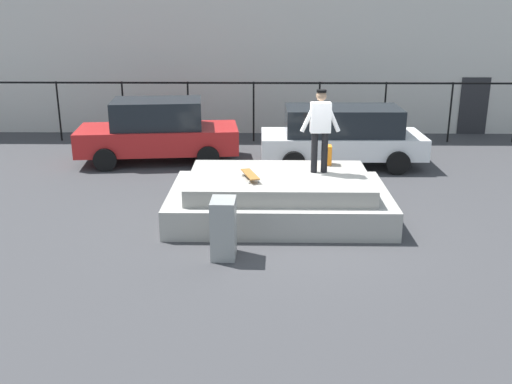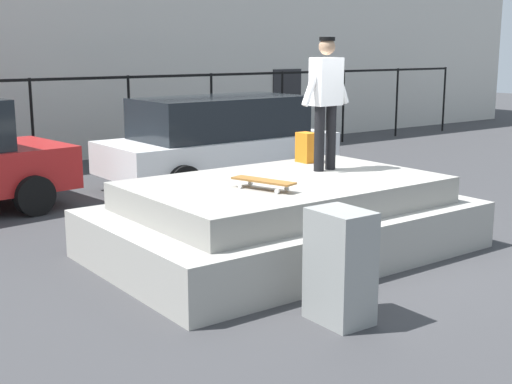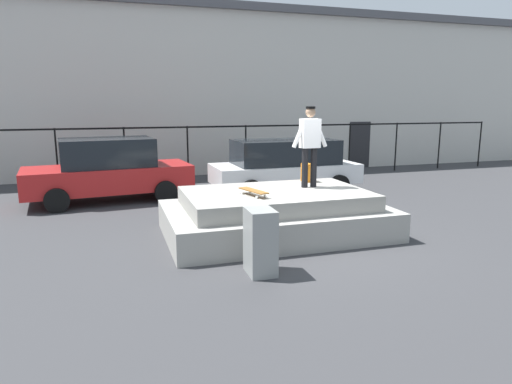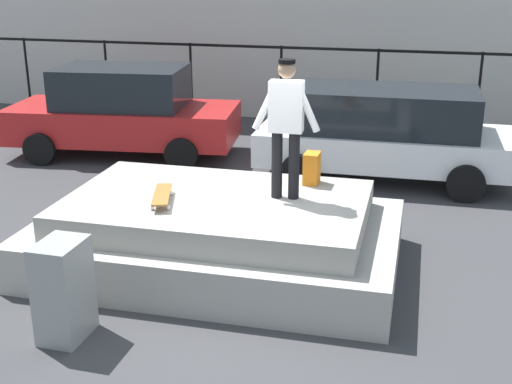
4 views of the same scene
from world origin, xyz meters
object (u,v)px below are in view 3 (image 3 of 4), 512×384
skateboarder (310,141)px  utility_box (260,242)px  skateboard (253,191)px  car_red_sedan_near (108,170)px  backpack (307,173)px  car_white_hatchback_mid (285,165)px

skateboarder → utility_box: skateboarder is taller
skateboarder → utility_box: 3.35m
skateboard → car_red_sedan_near: car_red_sedan_near is taller
backpack → car_white_hatchback_mid: 3.53m
skateboard → backpack: (1.72, 1.22, 0.12)m
skateboarder → backpack: 1.08m
skateboarder → backpack: skateboarder is taller
skateboard → car_white_hatchback_mid: car_white_hatchback_mid is taller
car_red_sedan_near → car_white_hatchback_mid: bearing=-3.9°
backpack → skateboarder: bearing=162.2°
skateboarder → car_white_hatchback_mid: (1.02, 4.09, -1.09)m
skateboarder → car_red_sedan_near: (-4.30, 4.46, -1.07)m
skateboarder → skateboard: bearing=-159.4°
car_white_hatchback_mid → skateboard: bearing=-118.3°
backpack → car_red_sedan_near: (-4.53, 3.80, -0.26)m
skateboarder → skateboard: (-1.48, -0.56, -0.93)m
skateboard → utility_box: size_ratio=0.77×
car_red_sedan_near → utility_box: car_red_sedan_near is taller
backpack → car_white_hatchback_mid: size_ratio=0.09×
skateboarder → utility_box: (-1.92, -2.34, -1.43)m
car_white_hatchback_mid → utility_box: (-2.94, -6.43, -0.34)m
skateboarder → utility_box: bearing=-129.3°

